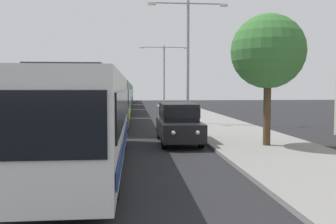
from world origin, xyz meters
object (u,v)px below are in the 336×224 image
at_px(white_suv, 178,121).
at_px(box_truck_oncoming, 113,92).
at_px(bus_lead, 86,116).
at_px(bus_middle, 119,97).
at_px(bus_second_in_line, 111,102).
at_px(bus_rear, 126,93).
at_px(roadside_tree, 268,52).
at_px(bus_fourth_in_line, 123,95).
at_px(streetlamp_mid, 188,49).
at_px(bus_tail_end, 127,93).
at_px(streetlamp_far, 164,69).

xyz_separation_m(white_suv, box_truck_oncoming, (-7.00, 69.86, 0.68)).
distance_m(bus_lead, bus_middle, 27.45).
height_order(bus_second_in_line, bus_rear, same).
xyz_separation_m(box_truck_oncoming, roadside_tree, (10.65, -71.85, 2.48)).
bearing_deg(bus_second_in_line, roadside_tree, -55.31).
bearing_deg(bus_middle, bus_rear, 90.00).
bearing_deg(roadside_tree, box_truck_oncoming, 98.43).
bearing_deg(box_truck_oncoming, roadside_tree, -81.57).
height_order(bus_second_in_line, bus_fourth_in_line, same).
bearing_deg(roadside_tree, white_suv, 151.36).
bearing_deg(roadside_tree, bus_middle, 106.84).
bearing_deg(bus_fourth_in_line, streetlamp_mid, -78.74).
relative_size(bus_lead, box_truck_oncoming, 1.46).
xyz_separation_m(bus_tail_end, streetlamp_mid, (5.40, -53.41, 3.69)).
bearing_deg(bus_middle, bus_second_in_line, -90.00).
height_order(bus_fourth_in_line, white_suv, bus_fourth_in_line).
height_order(box_truck_oncoming, roadside_tree, roadside_tree).
xyz_separation_m(bus_lead, streetlamp_far, (5.40, 35.26, 3.34)).
height_order(bus_middle, bus_rear, same).
bearing_deg(bus_lead, bus_rear, 90.00).
relative_size(white_suv, streetlamp_far, 0.65).
bearing_deg(bus_middle, white_suv, -80.58).
xyz_separation_m(bus_second_in_line, bus_rear, (-0.00, 40.68, -0.00)).
relative_size(box_truck_oncoming, roadside_tree, 1.48).
bearing_deg(streetlamp_mid, bus_lead, -111.35).
height_order(box_truck_oncoming, streetlamp_far, streetlamp_far).
bearing_deg(bus_rear, white_suv, -85.71).
relative_size(bus_middle, white_suv, 2.41).
distance_m(bus_rear, box_truck_oncoming, 20.82).
bearing_deg(white_suv, streetlamp_far, 86.77).
bearing_deg(streetlamp_mid, bus_middle, 111.59).
xyz_separation_m(bus_fourth_in_line, bus_rear, (-0.00, 13.54, -0.00)).
relative_size(bus_fourth_in_line, box_truck_oncoming, 1.40).
relative_size(bus_middle, roadside_tree, 2.17).
bearing_deg(bus_second_in_line, box_truck_oncoming, 93.09).
distance_m(bus_second_in_line, white_suv, 9.40).
bearing_deg(bus_rear, bus_tail_end, 90.00).
bearing_deg(bus_middle, box_truck_oncoming, 93.97).
bearing_deg(bus_tail_end, white_suv, -86.59).
xyz_separation_m(bus_fourth_in_line, streetlamp_far, (5.40, -5.67, 3.34)).
relative_size(bus_fourth_in_line, streetlamp_far, 1.49).
height_order(bus_middle, streetlamp_far, streetlamp_far).
relative_size(bus_second_in_line, bus_fourth_in_line, 1.06).
bearing_deg(streetlamp_mid, streetlamp_far, 90.00).
distance_m(bus_second_in_line, bus_tail_end, 53.43).
relative_size(bus_second_in_line, white_suv, 2.43).
distance_m(bus_middle, bus_rear, 27.02).
bearing_deg(roadside_tree, bus_tail_end, 96.54).
relative_size(bus_fourth_in_line, bus_tail_end, 1.05).
bearing_deg(streetlamp_far, bus_rear, 105.70).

